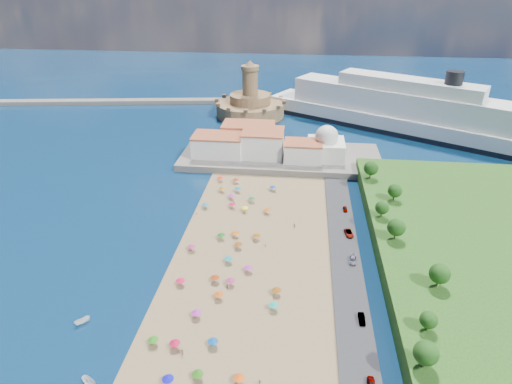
# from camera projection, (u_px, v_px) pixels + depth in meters

# --- Properties ---
(ground) EXTENTS (700.00, 700.00, 0.00)m
(ground) POSITION_uv_depth(u_px,v_px,m) (234.00, 251.00, 133.01)
(ground) COLOR #071938
(ground) RESTS_ON ground
(terrace) EXTENTS (90.00, 36.00, 3.00)m
(terrace) POSITION_uv_depth(u_px,v_px,m) (281.00, 157.00, 195.66)
(terrace) COLOR #59544C
(terrace) RESTS_ON ground
(jetty) EXTENTS (18.00, 70.00, 2.40)m
(jetty) POSITION_uv_depth(u_px,v_px,m) (243.00, 131.00, 228.79)
(jetty) COLOR #59544C
(jetty) RESTS_ON ground
(breakwater) EXTENTS (199.03, 34.77, 2.60)m
(breakwater) POSITION_uv_depth(u_px,v_px,m) (104.00, 102.00, 278.00)
(breakwater) COLOR #59544C
(breakwater) RESTS_ON ground
(waterfront_buildings) EXTENTS (57.00, 29.00, 11.00)m
(waterfront_buildings) POSITION_uv_depth(u_px,v_px,m) (252.00, 142.00, 194.55)
(waterfront_buildings) COLOR silver
(waterfront_buildings) RESTS_ON terrace
(domed_building) EXTENTS (16.00, 16.00, 15.00)m
(domed_building) POSITION_uv_depth(u_px,v_px,m) (326.00, 145.00, 188.48)
(domed_building) COLOR silver
(domed_building) RESTS_ON terrace
(fortress) EXTENTS (40.00, 40.00, 32.40)m
(fortress) POSITION_uv_depth(u_px,v_px,m) (250.00, 105.00, 252.69)
(fortress) COLOR olive
(fortress) RESTS_ON ground
(cruise_ship) EXTENTS (148.94, 97.80, 34.49)m
(cruise_ship) POSITION_uv_depth(u_px,v_px,m) (405.00, 113.00, 227.10)
(cruise_ship) COLOR black
(cruise_ship) RESTS_ON ground
(beach_parasols) EXTENTS (31.50, 113.19, 2.20)m
(beach_parasols) POSITION_uv_depth(u_px,v_px,m) (224.00, 262.00, 124.27)
(beach_parasols) COLOR gray
(beach_parasols) RESTS_ON beach
(beachgoers) EXTENTS (35.82, 94.05, 1.90)m
(beachgoers) POSITION_uv_depth(u_px,v_px,m) (225.00, 255.00, 129.20)
(beachgoers) COLOR tan
(beachgoers) RESTS_ON beach
(moored_boats) EXTENTS (13.92, 20.52, 1.68)m
(moored_boats) POSITION_uv_depth(u_px,v_px,m) (86.00, 354.00, 96.42)
(moored_boats) COLOR white
(moored_boats) RESTS_ON ground
(parked_cars) EXTENTS (3.12, 77.87, 1.43)m
(parked_cars) POSITION_uv_depth(u_px,v_px,m) (354.00, 268.00, 123.38)
(parked_cars) COLOR gray
(parked_cars) RESTS_ON promenade
(hillside_trees) EXTENTS (14.52, 111.18, 7.12)m
(hillside_trees) POSITION_uv_depth(u_px,v_px,m) (402.00, 240.00, 120.73)
(hillside_trees) COLOR #382314
(hillside_trees) RESTS_ON hillside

